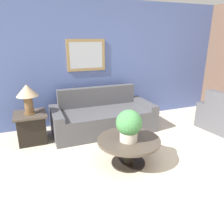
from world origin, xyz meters
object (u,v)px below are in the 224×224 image
coffee_table (129,146)px  table_lamp (27,94)px  couch_main (103,117)px  side_table (32,127)px  potted_plant_on_table (129,125)px

coffee_table → table_lamp: size_ratio=1.78×
coffee_table → table_lamp: 2.00m
couch_main → table_lamp: size_ratio=3.85×
coffee_table → table_lamp: (-1.34, 1.35, 0.62)m
side_table → table_lamp: (0.00, 0.00, 0.64)m
couch_main → side_table: bearing=-179.2°
couch_main → table_lamp: 1.54m
couch_main → coffee_table: size_ratio=2.17×
coffee_table → side_table: side_table is taller
couch_main → side_table: (-1.39, -0.02, 0.00)m
table_lamp → potted_plant_on_table: table_lamp is taller
couch_main → potted_plant_on_table: (-0.08, -1.41, 0.39)m
couch_main → potted_plant_on_table: size_ratio=4.35×
coffee_table → potted_plant_on_table: (-0.02, -0.04, 0.36)m
side_table → potted_plant_on_table: potted_plant_on_table is taller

